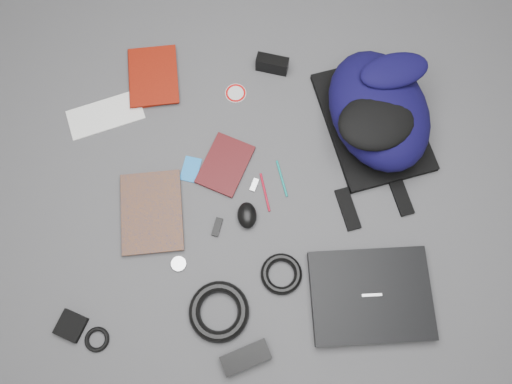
{
  "coord_description": "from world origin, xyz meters",
  "views": [
    {
      "loc": [
        0.02,
        -0.47,
        1.56
      ],
      "look_at": [
        0.0,
        0.0,
        0.02
      ],
      "focal_mm": 35.0,
      "sensor_mm": 36.0,
      "label": 1
    }
  ],
  "objects_px": {
    "laptop": "(371,296)",
    "compact_camera": "(272,64)",
    "mouse": "(247,215)",
    "pouch": "(71,326)",
    "power_brick": "(246,357)",
    "backpack": "(379,110)",
    "textbook_red": "(129,79)",
    "dvd_case": "(225,165)",
    "comic_book": "(121,215)"
  },
  "relations": [
    {
      "from": "backpack",
      "to": "laptop",
      "type": "bearing_deg",
      "value": -110.03
    },
    {
      "from": "mouse",
      "to": "pouch",
      "type": "xyz_separation_m",
      "value": [
        -0.51,
        -0.36,
        -0.01
      ]
    },
    {
      "from": "laptop",
      "to": "textbook_red",
      "type": "bearing_deg",
      "value": 133.79
    },
    {
      "from": "backpack",
      "to": "textbook_red",
      "type": "relative_size",
      "value": 2.1
    },
    {
      "from": "comic_book",
      "to": "power_brick",
      "type": "height_order",
      "value": "power_brick"
    },
    {
      "from": "textbook_red",
      "to": "mouse",
      "type": "relative_size",
      "value": 2.65
    },
    {
      "from": "laptop",
      "to": "power_brick",
      "type": "height_order",
      "value": "same"
    },
    {
      "from": "dvd_case",
      "to": "power_brick",
      "type": "xyz_separation_m",
      "value": [
        0.1,
        -0.6,
        0.01
      ]
    },
    {
      "from": "dvd_case",
      "to": "mouse",
      "type": "xyz_separation_m",
      "value": [
        0.08,
        -0.17,
        0.02
      ]
    },
    {
      "from": "mouse",
      "to": "dvd_case",
      "type": "bearing_deg",
      "value": 108.7
    },
    {
      "from": "textbook_red",
      "to": "comic_book",
      "type": "height_order",
      "value": "textbook_red"
    },
    {
      "from": "laptop",
      "to": "compact_camera",
      "type": "distance_m",
      "value": 0.84
    },
    {
      "from": "compact_camera",
      "to": "backpack",
      "type": "bearing_deg",
      "value": -18.58
    },
    {
      "from": "laptop",
      "to": "textbook_red",
      "type": "height_order",
      "value": "laptop"
    },
    {
      "from": "backpack",
      "to": "textbook_red",
      "type": "xyz_separation_m",
      "value": [
        -0.85,
        0.12,
        -0.09
      ]
    },
    {
      "from": "textbook_red",
      "to": "dvd_case",
      "type": "height_order",
      "value": "textbook_red"
    },
    {
      "from": "compact_camera",
      "to": "dvd_case",
      "type": "bearing_deg",
      "value": -100.32
    },
    {
      "from": "laptop",
      "to": "dvd_case",
      "type": "height_order",
      "value": "laptop"
    },
    {
      "from": "laptop",
      "to": "power_brick",
      "type": "distance_m",
      "value": 0.42
    },
    {
      "from": "laptop",
      "to": "textbook_red",
      "type": "relative_size",
      "value": 1.58
    },
    {
      "from": "comic_book",
      "to": "backpack",
      "type": "bearing_deg",
      "value": 15.95
    },
    {
      "from": "mouse",
      "to": "power_brick",
      "type": "relative_size",
      "value": 0.61
    },
    {
      "from": "comic_book",
      "to": "power_brick",
      "type": "xyz_separation_m",
      "value": [
        0.42,
        -0.41,
        0.01
      ]
    },
    {
      "from": "mouse",
      "to": "power_brick",
      "type": "distance_m",
      "value": 0.43
    },
    {
      "from": "laptop",
      "to": "compact_camera",
      "type": "relative_size",
      "value": 3.25
    },
    {
      "from": "dvd_case",
      "to": "compact_camera",
      "type": "xyz_separation_m",
      "value": [
        0.14,
        0.37,
        0.02
      ]
    },
    {
      "from": "laptop",
      "to": "textbook_red",
      "type": "xyz_separation_m",
      "value": [
        -0.83,
        0.71,
        -0.01
      ]
    },
    {
      "from": "textbook_red",
      "to": "compact_camera",
      "type": "distance_m",
      "value": 0.5
    },
    {
      "from": "laptop",
      "to": "compact_camera",
      "type": "height_order",
      "value": "compact_camera"
    },
    {
      "from": "comic_book",
      "to": "dvd_case",
      "type": "xyz_separation_m",
      "value": [
        0.32,
        0.19,
        -0.0
      ]
    },
    {
      "from": "mouse",
      "to": "textbook_red",
      "type": "bearing_deg",
      "value": 126.25
    },
    {
      "from": "textbook_red",
      "to": "pouch",
      "type": "xyz_separation_m",
      "value": [
        -0.07,
        -0.84,
        -0.0
      ]
    },
    {
      "from": "textbook_red",
      "to": "mouse",
      "type": "distance_m",
      "value": 0.65
    },
    {
      "from": "textbook_red",
      "to": "laptop",
      "type": "bearing_deg",
      "value": -49.47
    },
    {
      "from": "laptop",
      "to": "mouse",
      "type": "height_order",
      "value": "mouse"
    },
    {
      "from": "textbook_red",
      "to": "compact_camera",
      "type": "height_order",
      "value": "compact_camera"
    },
    {
      "from": "mouse",
      "to": "pouch",
      "type": "distance_m",
      "value": 0.63
    },
    {
      "from": "mouse",
      "to": "pouch",
      "type": "relative_size",
      "value": 1.11
    },
    {
      "from": "pouch",
      "to": "laptop",
      "type": "bearing_deg",
      "value": 8.21
    },
    {
      "from": "comic_book",
      "to": "pouch",
      "type": "distance_m",
      "value": 0.36
    },
    {
      "from": "backpack",
      "to": "dvd_case",
      "type": "height_order",
      "value": "backpack"
    },
    {
      "from": "comic_book",
      "to": "textbook_red",
      "type": "bearing_deg",
      "value": 85.85
    },
    {
      "from": "pouch",
      "to": "dvd_case",
      "type": "bearing_deg",
      "value": 51.27
    },
    {
      "from": "backpack",
      "to": "pouch",
      "type": "bearing_deg",
      "value": -160.24
    },
    {
      "from": "laptop",
      "to": "power_brick",
      "type": "xyz_separation_m",
      "value": [
        -0.37,
        -0.2,
        -0.0
      ]
    },
    {
      "from": "dvd_case",
      "to": "power_brick",
      "type": "relative_size",
      "value": 1.34
    },
    {
      "from": "power_brick",
      "to": "laptop",
      "type": "bearing_deg",
      "value": 2.92
    },
    {
      "from": "backpack",
      "to": "comic_book",
      "type": "bearing_deg",
      "value": -173.8
    },
    {
      "from": "mouse",
      "to": "backpack",
      "type": "bearing_deg",
      "value": 34.04
    },
    {
      "from": "dvd_case",
      "to": "power_brick",
      "type": "bearing_deg",
      "value": -59.86
    }
  ]
}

